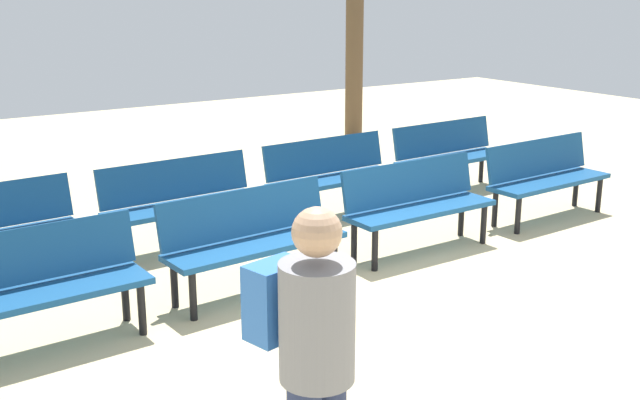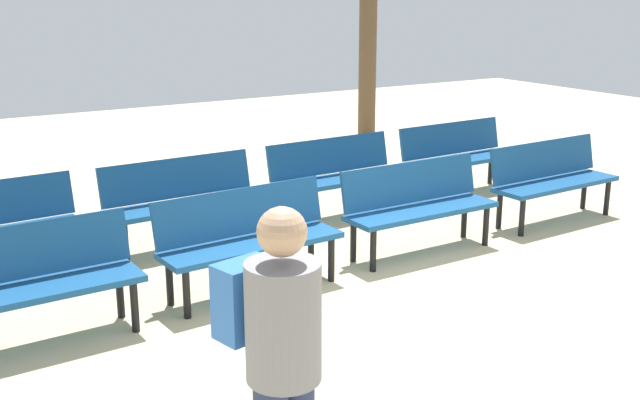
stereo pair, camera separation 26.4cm
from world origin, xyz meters
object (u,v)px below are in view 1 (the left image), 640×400
object	(u,v)px
bench_r1_c1	(181,198)
bench_r0_c2	(417,201)
bench_r1_c2	(331,172)
visitor_with_backpack	(311,358)
tree_0	(355,36)
bench_r0_c1	(252,235)
bench_r0_c3	(545,174)
bench_r1_c3	(449,152)
bench_r0_c0	(33,282)

from	to	relation	value
bench_r1_c1	bench_r0_c2	bearing A→B (deg)	-38.34
bench_r1_c2	visitor_with_backpack	world-z (taller)	visitor_with_backpack
bench_r0_c2	bench_r1_c2	size ratio (longest dim) A/B	0.99
bench_r0_c2	tree_0	world-z (taller)	tree_0
bench_r0_c2	bench_r1_c2	xyz separation A→B (m)	(-0.02, 1.46, 0.00)
bench_r0_c1	bench_r0_c3	xyz separation A→B (m)	(3.79, 0.11, 0.00)
bench_r1_c1	visitor_with_backpack	bearing A→B (deg)	-108.40
bench_r1_c1	tree_0	world-z (taller)	tree_0
bench_r0_c1	visitor_with_backpack	bearing A→B (deg)	-117.05
bench_r0_c3	bench_r0_c2	bearing A→B (deg)	179.70
bench_r1_c2	bench_r1_c3	size ratio (longest dim) A/B	1.00
bench_r0_c1	bench_r0_c3	bearing A→B (deg)	-1.55
bench_r0_c2	bench_r0_c3	world-z (taller)	same
bench_r1_c1	bench_r1_c2	world-z (taller)	same
tree_0	bench_r0_c1	bearing A→B (deg)	-132.92
bench_r0_c1	bench_r1_c2	bearing A→B (deg)	36.01
bench_r1_c1	visitor_with_backpack	xyz separation A→B (m)	(-1.25, -4.31, 0.43)
bench_r0_c2	bench_r0_c3	size ratio (longest dim) A/B	0.99
bench_r1_c3	visitor_with_backpack	world-z (taller)	visitor_with_backpack
bench_r1_c3	bench_r1_c1	bearing A→B (deg)	-179.73
bench_r1_c1	bench_r1_c3	world-z (taller)	same
bench_r1_c3	bench_r0_c3	bearing A→B (deg)	-88.15
bench_r0_c0	bench_r1_c1	bearing A→B (deg)	38.04
bench_r0_c2	bench_r1_c3	xyz separation A→B (m)	(1.83, 1.52, 0.00)
bench_r1_c3	tree_0	size ratio (longest dim) A/B	0.47
bench_r0_c1	bench_r0_c3	size ratio (longest dim) A/B	1.00
bench_r0_c3	tree_0	bearing A→B (deg)	75.87
bench_r1_c1	bench_r0_c0	bearing A→B (deg)	-142.11
bench_r1_c2	bench_r1_c3	world-z (taller)	same
bench_r0_c3	bench_r1_c3	distance (m)	1.46
bench_r0_c3	bench_r0_c1	bearing A→B (deg)	179.59
bench_r0_c1	tree_0	size ratio (longest dim) A/B	0.48
bench_r0_c3	bench_r1_c3	bearing A→B (deg)	91.72
bench_r0_c2	bench_r0_c3	distance (m)	1.93
bench_r1_c2	bench_r1_c3	bearing A→B (deg)	-0.07
bench_r0_c0	bench_r1_c3	bearing A→B (deg)	14.76
bench_r1_c2	bench_r0_c1	bearing A→B (deg)	-142.83
bench_r0_c2	bench_r1_c1	xyz separation A→B (m)	(-1.88, 1.38, 0.00)
visitor_with_backpack	tree_0	bearing A→B (deg)	-139.33
bench_r0_c1	bench_r0_c3	world-z (taller)	same
bench_r0_c2	tree_0	xyz separation A→B (m)	(3.02, 5.20, 1.20)
bench_r1_c3	visitor_with_backpack	distance (m)	6.69
bench_r1_c2	bench_r0_c2	bearing A→B (deg)	-91.26
bench_r0_c3	visitor_with_backpack	xyz separation A→B (m)	(-5.06, -2.99, 0.43)
bench_r1_c1	bench_r1_c2	bearing A→B (deg)	0.29
bench_r1_c1	bench_r1_c2	xyz separation A→B (m)	(1.86, 0.08, 0.00)
bench_r0_c2	bench_r1_c3	distance (m)	2.38
bench_r0_c3	visitor_with_backpack	size ratio (longest dim) A/B	0.98
bench_r0_c2	bench_r1_c1	distance (m)	2.33
bench_r0_c1	visitor_with_backpack	size ratio (longest dim) A/B	0.98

